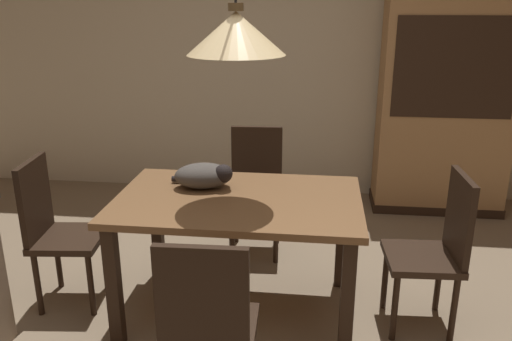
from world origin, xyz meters
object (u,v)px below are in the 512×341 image
Objects in this scene: pendant_lamp at (236,33)px; chair_far_back at (256,185)px; hutch_bookcase at (444,112)px; dining_table at (238,214)px; chair_near_front at (208,324)px; cat_sleeping at (205,176)px; chair_left_side at (55,226)px; chair_right_side at (437,246)px.

chair_far_back is at bearing 90.28° from pendant_lamp.
chair_far_back is 0.50× the size of hutch_bookcase.
dining_table is 1.51× the size of chair_near_front.
pendant_lamp reaches higher than chair_near_front.
cat_sleeping is at bearing -135.05° from hutch_bookcase.
pendant_lamp is at bearing 135.00° from dining_table.
chair_left_side is 3.27m from hutch_bookcase.
dining_table is at bearing -45.00° from pendant_lamp.
chair_left_side is 1.43m from chair_near_front.
cat_sleeping is at bearing 147.92° from pendant_lamp.
chair_near_front is (0.01, -1.76, 0.00)m from chair_far_back.
hutch_bookcase is (1.52, 1.87, 0.24)m from dining_table.
dining_table is 0.89m from chair_near_front.
pendant_lamp reaches higher than chair_right_side.
dining_table is 1.51× the size of chair_right_side.
hutch_bookcase is (0.39, 1.87, 0.38)m from chair_right_side.
chair_left_side is at bearing -179.58° from dining_table.
pendant_lamp is at bearing 0.42° from chair_left_side.
dining_table is 1.08× the size of pendant_lamp.
chair_far_back and chair_near_front have the same top height.
chair_right_side reaches higher than dining_table.
hutch_bookcase reaches higher than dining_table.
chair_left_side is 2.35× the size of cat_sleeping.
chair_near_front is at bearing -118.83° from hutch_bookcase.
dining_table is 0.89m from chair_far_back.
hutch_bookcase is (1.52, 0.99, 0.38)m from chair_far_back.
chair_far_back is at bearing 90.23° from chair_near_front.
pendant_lamp is (-0.00, 0.00, 1.01)m from dining_table.
chair_near_front is at bearing -89.83° from pendant_lamp.
cat_sleeping is 0.31× the size of pendant_lamp.
chair_right_side is at bearing 38.10° from chair_near_front.
hutch_bookcase is (1.74, 1.73, 0.06)m from cat_sleeping.
chair_left_side is at bearing -141.73° from chair_far_back.
chair_near_front is at bearing -77.61° from cat_sleeping.
hutch_bookcase is at bearing 35.42° from chair_left_side.
chair_left_side and chair_near_front have the same top height.
chair_right_side is at bearing -101.75° from hutch_bookcase.
hutch_bookcase reaches higher than chair_near_front.
chair_left_side is 0.50× the size of hutch_bookcase.
chair_right_side is at bearing 0.21° from dining_table.
chair_near_front is 2.35× the size of cat_sleeping.
chair_left_side is at bearing -144.58° from hutch_bookcase.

